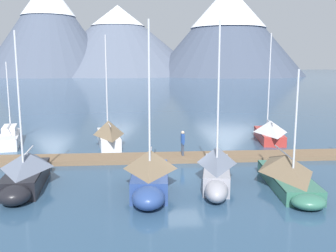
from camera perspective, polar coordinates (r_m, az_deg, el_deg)
name	(u,v)px	position (r m, az deg, el deg)	size (l,w,h in m)	color
ground_plane	(179,177)	(21.86, 1.74, -7.78)	(700.00, 700.00, 0.00)	#2D4C6B
mountain_west_summit	(49,26)	(204.68, -17.65, 14.28)	(66.84, 66.84, 48.21)	#4C566B
mountain_central_massif	(118,40)	(213.00, -7.58, 12.86)	(93.94, 93.94, 37.59)	slate
mountain_shoulder_ridge	(228,29)	(201.82, 9.11, 14.42)	(78.81, 78.81, 45.67)	#424C60
dock	(171,158)	(25.64, 0.49, -4.83)	(27.55, 3.10, 0.30)	brown
sailboat_nearest_berth	(11,136)	(33.27, -22.84, -1.46)	(2.63, 6.88, 6.62)	silver
sailboat_second_berth	(25,172)	(21.21, -20.87, -6.58)	(2.18, 5.95, 8.08)	black
sailboat_mid_dock_port	(108,133)	(30.61, -9.10, -1.03)	(2.36, 7.34, 8.71)	white
sailboat_mid_dock_starboard	(150,174)	(19.21, -2.75, -7.30)	(2.35, 5.83, 8.56)	navy
sailboat_far_berth	(217,168)	(20.54, 7.42, -6.32)	(2.78, 6.45, 8.63)	#93939E
sailboat_outer_slip	(288,173)	(20.93, 17.78, -6.83)	(2.64, 6.80, 6.23)	#336B56
sailboat_end_of_dock	(269,131)	(32.96, 15.11, -0.68)	(2.88, 6.52, 9.00)	#B2332D
person_on_dock	(183,141)	(25.45, 2.25, -2.37)	(0.23, 0.59, 1.69)	#384256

